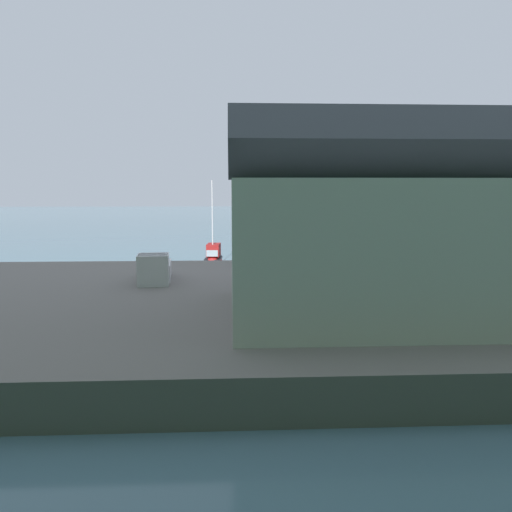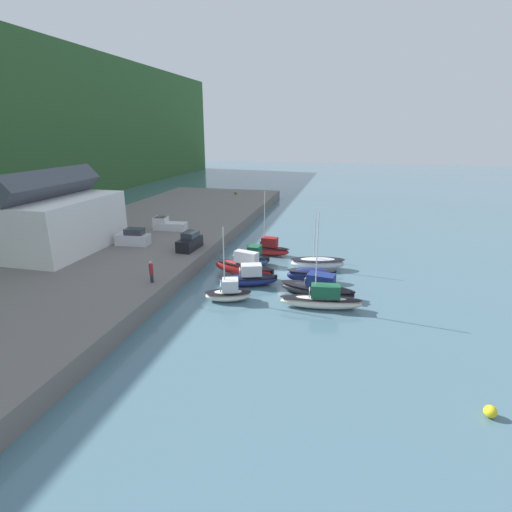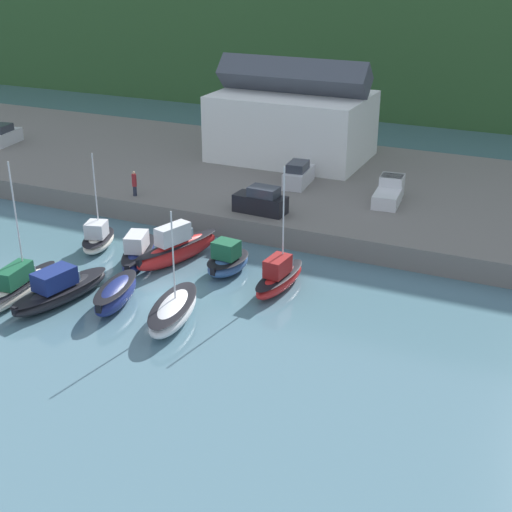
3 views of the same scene
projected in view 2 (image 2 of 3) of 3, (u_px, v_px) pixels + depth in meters
ground_plane at (289, 274)px, 46.18m from camera, size 320.00×320.00×0.00m
quay_promenade at (108, 253)px, 51.06m from camera, size 103.89×26.00×1.77m
harbor_clubhouse at (56, 221)px, 48.35m from camera, size 14.91×10.25×9.80m
moored_boat_0 at (229, 293)px, 38.75m from camera, size 3.21×4.89×7.40m
moored_boat_1 at (249, 278)px, 42.48m from camera, size 3.70×6.56×2.36m
moored_boat_2 at (244, 267)px, 45.01m from camera, size 3.66×7.92×2.99m
moored_boat_3 at (253, 258)px, 48.93m from camera, size 2.68×4.32×2.46m
moored_boat_4 at (268, 249)px, 52.74m from camera, size 2.16×6.08×8.48m
moored_boat_5 at (322, 300)px, 37.03m from camera, size 2.36×7.80×9.10m
moored_boat_6 at (318, 288)px, 39.76m from camera, size 3.56×7.93×2.38m
moored_boat_7 at (311, 275)px, 43.38m from camera, size 2.84×5.67×1.63m
moored_boat_8 at (318, 263)px, 47.44m from camera, size 3.53×6.81×7.11m
parked_car_1 at (190, 242)px, 49.20m from camera, size 4.29×2.01×2.16m
parked_car_3 at (133, 238)px, 51.01m from camera, size 2.15×4.34×2.16m
pickup_truck_0 at (167, 224)px, 58.68m from camera, size 2.37×4.88×1.90m
person_on_quay at (151, 272)px, 38.43m from camera, size 0.40×0.40×2.14m
dog_on_quay at (235, 193)px, 89.56m from camera, size 0.75×0.80×0.68m
mooring_buoy_0 at (490, 412)px, 23.12m from camera, size 0.74×0.74×0.74m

